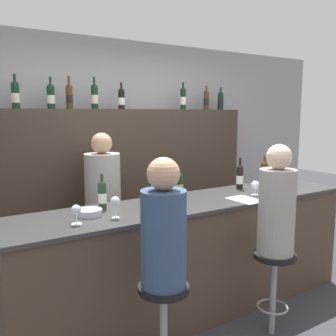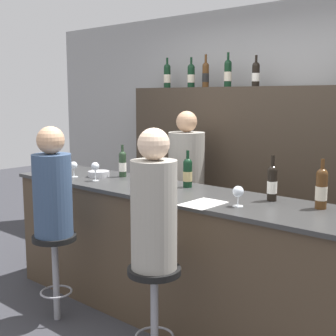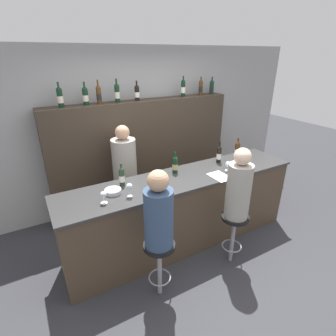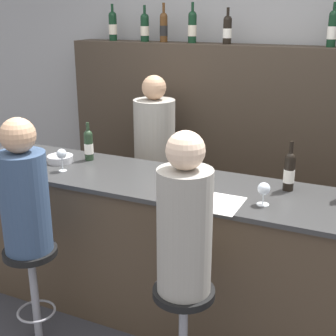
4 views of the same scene
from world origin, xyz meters
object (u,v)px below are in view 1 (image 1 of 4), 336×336
at_px(wine_bottle_counter_2, 240,176).
at_px(bar_stool_left, 164,308).
at_px(wine_bottle_backbar_7, 221,101).
at_px(wine_bottle_counter_1, 179,185).
at_px(bartender, 104,221).
at_px(wine_bottle_counter_3, 264,173).
at_px(wine_bottle_backbar_2, 69,96).
at_px(wine_bottle_backbar_6, 206,100).
at_px(wine_glass_0, 76,211).
at_px(guest_seated_left, 163,230).
at_px(wine_bottle_backbar_3, 95,96).
at_px(wine_bottle_backbar_1, 51,96).
at_px(bar_stool_right, 274,272).
at_px(wine_bottle_backbar_4, 121,98).
at_px(wine_bottle_counter_0, 102,194).
at_px(wine_glass_2, 255,185).
at_px(metal_bowl, 89,213).
at_px(guest_seated_right, 277,205).
at_px(wine_bottle_backbar_5, 183,98).
at_px(wine_bottle_backbar_0, 15,94).
at_px(wine_glass_1, 115,202).

distance_m(wine_bottle_counter_2, bar_stool_left, 1.72).
height_order(wine_bottle_backbar_7, bar_stool_left, wine_bottle_backbar_7).
relative_size(wine_bottle_counter_1, bartender, 0.18).
xyz_separation_m(wine_bottle_counter_3, wine_bottle_backbar_7, (0.29, 1.06, 0.78)).
bearing_deg(wine_bottle_backbar_2, wine_bottle_backbar_6, 0.00).
bearing_deg(wine_glass_0, guest_seated_left, -52.19).
bearing_deg(wine_bottle_backbar_7, wine_bottle_backbar_3, 180.00).
relative_size(wine_bottle_backbar_1, wine_glass_0, 2.25).
distance_m(bar_stool_right, bartender, 1.65).
relative_size(wine_bottle_backbar_4, guest_seated_left, 0.35).
height_order(wine_bottle_counter_2, wine_bottle_backbar_1, wine_bottle_backbar_1).
bearing_deg(wine_bottle_counter_0, wine_bottle_backbar_7, 26.81).
height_order(wine_bottle_backbar_1, guest_seated_left, wine_bottle_backbar_1).
bearing_deg(wine_bottle_counter_1, wine_glass_0, -164.33).
distance_m(guest_seated_left, bar_stool_right, 1.16).
relative_size(wine_bottle_backbar_3, wine_glass_2, 2.45).
xyz_separation_m(wine_bottle_counter_2, wine_bottle_backbar_4, (-0.78, 1.06, 0.79)).
xyz_separation_m(wine_bottle_backbar_1, bar_stool_left, (0.15, -1.86, -1.42)).
bearing_deg(bar_stool_left, wine_bottle_backbar_3, 80.71).
bearing_deg(wine_bottle_counter_3, metal_bowl, -176.03).
height_order(wine_bottle_backbar_1, metal_bowl, wine_bottle_backbar_1).
height_order(wine_bottle_backbar_1, guest_seated_right, wine_bottle_backbar_1).
xyz_separation_m(wine_bottle_counter_2, wine_bottle_backbar_5, (0.04, 1.06, 0.81)).
bearing_deg(bartender, bar_stool_left, -97.15).
relative_size(wine_bottle_counter_0, wine_bottle_counter_3, 0.89).
bearing_deg(wine_bottle_backbar_4, wine_bottle_backbar_3, -180.00).
bearing_deg(wine_bottle_backbar_4, wine_bottle_backbar_1, -180.00).
relative_size(wine_bottle_backbar_3, wine_bottle_backbar_6, 1.10).
relative_size(wine_bottle_counter_0, wine_bottle_counter_2, 0.91).
bearing_deg(wine_bottle_backbar_2, bar_stool_right, -61.73).
xyz_separation_m(wine_bottle_backbar_0, wine_bottle_backbar_1, (0.33, 0.00, -0.01)).
relative_size(wine_bottle_backbar_3, bartender, 0.21).
height_order(wine_bottle_counter_2, wine_bottle_backbar_3, wine_bottle_backbar_3).
bearing_deg(metal_bowl, wine_glass_1, -48.25).
height_order(wine_glass_1, bartender, bartender).
relative_size(wine_bottle_counter_3, wine_bottle_backbar_4, 1.11).
xyz_separation_m(metal_bowl, guest_seated_right, (1.27, -0.66, 0.02)).
distance_m(wine_bottle_counter_1, wine_glass_2, 0.72).
height_order(bar_stool_right, bartender, bartender).
relative_size(wine_bottle_counter_3, guest_seated_left, 0.38).
relative_size(wine_bottle_counter_2, wine_bottle_backbar_2, 0.96).
xyz_separation_m(wine_bottle_counter_0, metal_bowl, (-0.16, -0.14, -0.09)).
xyz_separation_m(wine_bottle_counter_3, bartender, (-1.57, 0.59, -0.42)).
xyz_separation_m(wine_bottle_backbar_0, bar_stool_right, (1.52, -1.86, -1.43)).
distance_m(wine_bottle_backbar_6, guest_seated_left, 2.74).
relative_size(wine_bottle_counter_0, wine_bottle_backbar_6, 0.95).
bearing_deg(wine_bottle_backbar_5, wine_glass_2, -95.34).
bearing_deg(wine_bottle_counter_1, bar_stool_left, -129.65).
distance_m(wine_bottle_counter_3, wine_bottle_backbar_5, 1.37).
height_order(wine_bottle_backbar_3, guest_seated_right, wine_bottle_backbar_3).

